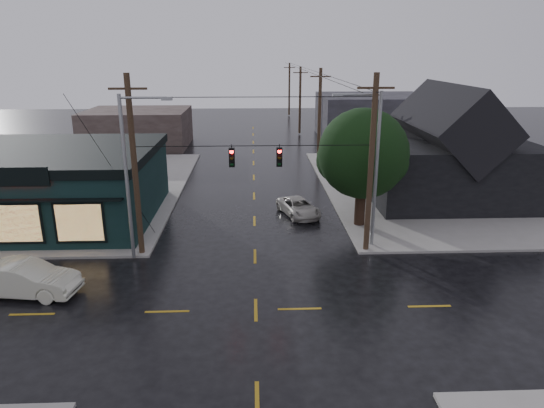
{
  "coord_description": "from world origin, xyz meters",
  "views": [
    {
      "loc": [
        -0.03,
        -19.51,
        11.26
      ],
      "look_at": [
        0.93,
        4.78,
        3.52
      ],
      "focal_mm": 32.0,
      "sensor_mm": 36.0,
      "label": 1
    }
  ],
  "objects_px": {
    "corner_tree": "(363,154)",
    "utility_pole_nw": "(142,255)",
    "sedan_cream": "(25,279)",
    "suv_silver": "(299,207)",
    "utility_pole_ne": "(366,251)"
  },
  "relations": [
    {
      "from": "utility_pole_nw",
      "to": "suv_silver",
      "type": "relative_size",
      "value": 2.34
    },
    {
      "from": "utility_pole_nw",
      "to": "utility_pole_ne",
      "type": "distance_m",
      "value": 13.0
    },
    {
      "from": "utility_pole_nw",
      "to": "sedan_cream",
      "type": "bearing_deg",
      "value": -134.23
    },
    {
      "from": "sedan_cream",
      "to": "suv_silver",
      "type": "relative_size",
      "value": 1.17
    },
    {
      "from": "corner_tree",
      "to": "utility_pole_ne",
      "type": "bearing_deg",
      "value": -96.74
    },
    {
      "from": "sedan_cream",
      "to": "suv_silver",
      "type": "xyz_separation_m",
      "value": [
        14.16,
        11.23,
        -0.23
      ]
    },
    {
      "from": "utility_pole_nw",
      "to": "suv_silver",
      "type": "distance_m",
      "value": 11.7
    },
    {
      "from": "suv_silver",
      "to": "utility_pole_nw",
      "type": "bearing_deg",
      "value": -163.71
    },
    {
      "from": "utility_pole_ne",
      "to": "sedan_cream",
      "type": "xyz_separation_m",
      "value": [
        -17.51,
        -4.63,
        0.84
      ]
    },
    {
      "from": "corner_tree",
      "to": "utility_pole_nw",
      "type": "distance_m",
      "value": 14.98
    },
    {
      "from": "utility_pole_nw",
      "to": "suv_silver",
      "type": "xyz_separation_m",
      "value": [
        9.65,
        6.6,
        0.6
      ]
    },
    {
      "from": "corner_tree",
      "to": "utility_pole_nw",
      "type": "relative_size",
      "value": 0.76
    },
    {
      "from": "sedan_cream",
      "to": "corner_tree",
      "type": "bearing_deg",
      "value": -55.66
    },
    {
      "from": "utility_pole_ne",
      "to": "suv_silver",
      "type": "relative_size",
      "value": 2.34
    },
    {
      "from": "utility_pole_nw",
      "to": "utility_pole_ne",
      "type": "bearing_deg",
      "value": 0.0
    }
  ]
}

